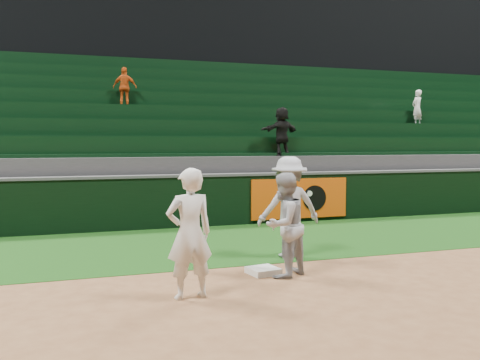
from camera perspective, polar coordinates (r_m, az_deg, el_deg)
name	(u,v)px	position (r m, az deg, el deg)	size (l,w,h in m)	color
ground	(260,280)	(7.91, 2.13, -10.64)	(70.00, 70.00, 0.00)	brown
foul_grass	(206,243)	(10.69, -3.69, -6.75)	(36.00, 4.20, 0.01)	#10350D
upper_deck	(120,53)	(25.06, -12.70, 13.09)	(40.00, 12.00, 12.00)	black
first_base	(263,271)	(8.26, 2.49, -9.65)	(0.43, 0.43, 0.10)	white
first_baseman	(189,234)	(6.88, -5.42, -5.71)	(0.61, 0.40, 1.68)	white
baserunner	(284,225)	(7.98, 4.70, -4.80)	(0.76, 0.59, 1.56)	#9DA0A7
base_coach	(289,207)	(9.35, 5.27, -2.86)	(1.13, 0.65, 1.75)	#A2A6AF
field_wall	(182,200)	(12.72, -6.19, -2.18)	(36.00, 0.45, 1.25)	black
stadium_seating	(153,153)	(16.34, -9.23, 2.90)	(36.00, 5.95, 5.01)	#323335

